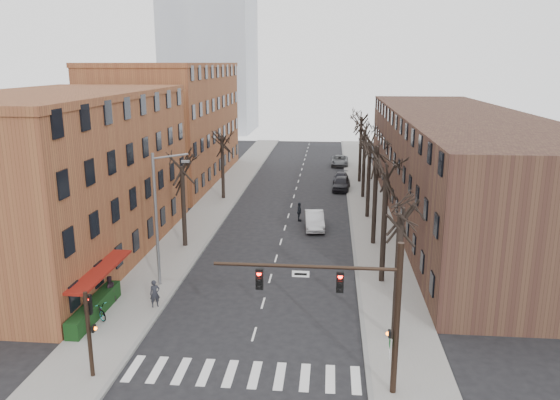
% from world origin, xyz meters
% --- Properties ---
extents(ground, '(160.00, 160.00, 0.00)m').
position_xyz_m(ground, '(0.00, 0.00, 0.00)').
color(ground, black).
rests_on(ground, ground).
extents(sidewalk_left, '(4.00, 90.00, 0.15)m').
position_xyz_m(sidewalk_left, '(-8.00, 35.00, 0.07)').
color(sidewalk_left, gray).
rests_on(sidewalk_left, ground).
extents(sidewalk_right, '(4.00, 90.00, 0.15)m').
position_xyz_m(sidewalk_right, '(8.00, 35.00, 0.07)').
color(sidewalk_right, gray).
rests_on(sidewalk_right, ground).
extents(building_left_near, '(12.00, 26.00, 12.00)m').
position_xyz_m(building_left_near, '(-16.00, 15.00, 6.00)').
color(building_left_near, brown).
rests_on(building_left_near, ground).
extents(building_left_far, '(12.00, 28.00, 14.00)m').
position_xyz_m(building_left_far, '(-16.00, 44.00, 7.00)').
color(building_left_far, brown).
rests_on(building_left_far, ground).
extents(building_right, '(12.00, 50.00, 10.00)m').
position_xyz_m(building_right, '(16.00, 30.00, 5.00)').
color(building_right, '#492F22').
rests_on(building_right, ground).
extents(awning_left, '(1.20, 7.00, 0.15)m').
position_xyz_m(awning_left, '(-9.40, 6.00, 0.00)').
color(awning_left, maroon).
rests_on(awning_left, ground).
extents(hedge, '(0.80, 6.00, 1.00)m').
position_xyz_m(hedge, '(-9.50, 5.00, 0.65)').
color(hedge, black).
rests_on(hedge, sidewalk_left).
extents(tree_right_a, '(5.20, 5.20, 10.00)m').
position_xyz_m(tree_right_a, '(7.60, 4.00, 0.00)').
color(tree_right_a, black).
rests_on(tree_right_a, ground).
extents(tree_right_b, '(5.20, 5.20, 10.80)m').
position_xyz_m(tree_right_b, '(7.60, 12.00, 0.00)').
color(tree_right_b, black).
rests_on(tree_right_b, ground).
extents(tree_right_c, '(5.20, 5.20, 11.60)m').
position_xyz_m(tree_right_c, '(7.60, 20.00, 0.00)').
color(tree_right_c, black).
rests_on(tree_right_c, ground).
extents(tree_right_d, '(5.20, 5.20, 10.00)m').
position_xyz_m(tree_right_d, '(7.60, 28.00, 0.00)').
color(tree_right_d, black).
rests_on(tree_right_d, ground).
extents(tree_right_e, '(5.20, 5.20, 10.80)m').
position_xyz_m(tree_right_e, '(7.60, 36.00, 0.00)').
color(tree_right_e, black).
rests_on(tree_right_e, ground).
extents(tree_right_f, '(5.20, 5.20, 11.60)m').
position_xyz_m(tree_right_f, '(7.60, 44.00, 0.00)').
color(tree_right_f, black).
rests_on(tree_right_f, ground).
extents(tree_left_a, '(5.20, 5.20, 9.50)m').
position_xyz_m(tree_left_a, '(-7.60, 18.00, 0.00)').
color(tree_left_a, black).
rests_on(tree_left_a, ground).
extents(tree_left_b, '(5.20, 5.20, 9.50)m').
position_xyz_m(tree_left_b, '(-7.60, 34.00, 0.00)').
color(tree_left_b, black).
rests_on(tree_left_b, ground).
extents(signal_mast_arm, '(8.14, 0.30, 7.20)m').
position_xyz_m(signal_mast_arm, '(5.45, -1.00, 4.40)').
color(signal_mast_arm, black).
rests_on(signal_mast_arm, ground).
extents(signal_pole_left, '(0.47, 0.44, 4.40)m').
position_xyz_m(signal_pole_left, '(-6.99, -0.95, 2.61)').
color(signal_pole_left, black).
rests_on(signal_pole_left, ground).
extents(streetlight, '(2.45, 0.22, 9.03)m').
position_xyz_m(streetlight, '(-7.03, 10.00, 5.01)').
color(streetlight, slate).
rests_on(streetlight, ground).
extents(silver_sedan, '(2.02, 4.78, 1.53)m').
position_xyz_m(silver_sedan, '(2.66, 24.06, 0.77)').
color(silver_sedan, '#BBBDC2').
rests_on(silver_sedan, ground).
extents(parked_car_near, '(2.26, 4.84, 1.60)m').
position_xyz_m(parked_car_near, '(5.30, 39.61, 0.80)').
color(parked_car_near, black).
rests_on(parked_car_near, ground).
extents(parked_car_mid, '(2.07, 4.36, 1.23)m').
position_xyz_m(parked_car_mid, '(5.30, 43.76, 0.61)').
color(parked_car_mid, black).
rests_on(parked_car_mid, ground).
extents(parked_car_far, '(2.54, 5.24, 1.44)m').
position_xyz_m(parked_car_far, '(5.30, 55.39, 0.72)').
color(parked_car_far, '#525559').
rests_on(parked_car_far, ground).
extents(pedestrian_a, '(0.73, 0.65, 1.68)m').
position_xyz_m(pedestrian_a, '(-6.40, 6.60, 0.99)').
color(pedestrian_a, '#202229').
rests_on(pedestrian_a, sidewalk_left).
extents(pedestrian_b, '(1.03, 1.03, 1.69)m').
position_xyz_m(pedestrian_b, '(-9.41, 7.02, 0.99)').
color(pedestrian_b, black).
rests_on(pedestrian_b, sidewalk_left).
extents(pedestrian_crossing, '(0.51, 1.08, 1.80)m').
position_xyz_m(pedestrian_crossing, '(1.15, 26.31, 0.90)').
color(pedestrian_crossing, black).
rests_on(pedestrian_crossing, ground).
extents(bicycle, '(1.97, 1.75, 1.03)m').
position_xyz_m(bicycle, '(-9.29, 4.83, 0.67)').
color(bicycle, gray).
rests_on(bicycle, sidewalk_left).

